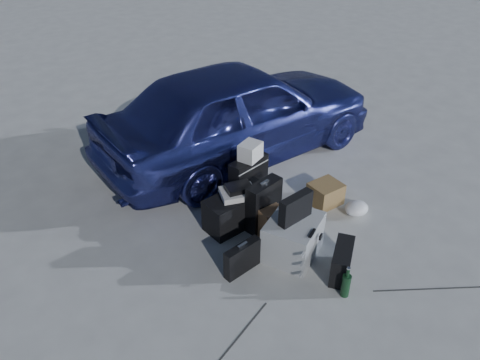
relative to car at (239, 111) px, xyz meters
name	(u,v)px	position (x,y,z in m)	size (l,w,h in m)	color
ground	(300,260)	(-0.83, -2.10, -0.67)	(60.00, 60.00, 0.00)	#B9BAB5
car	(239,111)	(0.00, 0.00, 0.00)	(1.58, 3.93, 1.34)	#353B93
pelican_case	(293,237)	(-0.83, -1.97, -0.46)	(0.59, 0.48, 0.43)	#A2A4A7
laptop_bag	(296,208)	(-0.81, -1.96, -0.10)	(0.39, 0.10, 0.29)	black
briefcase	(242,258)	(-1.39, -1.85, -0.51)	(0.42, 0.09, 0.32)	black
suitcase_left	(264,205)	(-0.76, -1.43, -0.38)	(0.44, 0.16, 0.57)	black
suitcase_right	(248,181)	(-0.61, -0.96, -0.37)	(0.50, 0.18, 0.59)	black
white_carton	(250,151)	(-0.59, -0.97, 0.02)	(0.25, 0.20, 0.20)	silver
duffel_bag	(238,209)	(-0.96, -1.22, -0.48)	(0.77, 0.33, 0.39)	black
flat_box_white	(238,193)	(-0.97, -1.23, -0.25)	(0.37, 0.28, 0.07)	silver
flat_box_black	(239,188)	(-0.95, -1.22, -0.19)	(0.28, 0.20, 0.06)	black
kraft_bag	(271,222)	(-0.81, -1.61, -0.50)	(0.26, 0.15, 0.34)	#8E5E3D
cardboard_box	(325,194)	(0.10, -1.55, -0.54)	(0.36, 0.31, 0.27)	brown
plastic_bag	(357,208)	(0.23, -1.93, -0.59)	(0.29, 0.24, 0.16)	white
messenger_bag	(342,261)	(-0.65, -2.48, -0.51)	(0.46, 0.17, 0.32)	black
green_bottle	(346,282)	(-0.83, -2.70, -0.50)	(0.08, 0.08, 0.33)	black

